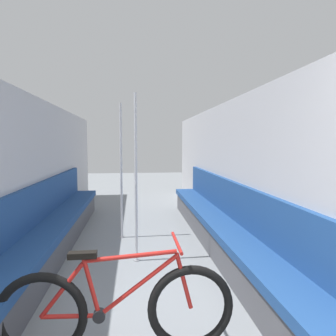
{
  "coord_description": "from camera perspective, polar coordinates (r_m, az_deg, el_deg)",
  "views": [
    {
      "loc": [
        -0.05,
        -0.7,
        1.55
      ],
      "look_at": [
        0.38,
        3.08,
        1.24
      ],
      "focal_mm": 32.0,
      "sensor_mm": 36.0,
      "label": 1
    }
  ],
  "objects": [
    {
      "name": "wall_left",
      "position": [
        4.33,
        -25.54,
        -1.64
      ],
      "size": [
        0.1,
        9.94,
        2.22
      ],
      "primitive_type": "cube",
      "color": "#B2B2B7",
      "rests_on": "ground"
    },
    {
      "name": "bench_seat_row_left",
      "position": [
        4.56,
        -21.38,
        -11.31
      ],
      "size": [
        0.48,
        5.5,
        1.0
      ],
      "color": "#4C4C51",
      "rests_on": "ground"
    },
    {
      "name": "wall_right",
      "position": [
        4.36,
        13.84,
        -1.27
      ],
      "size": [
        0.1,
        9.94,
        2.22
      ],
      "primitive_type": "cube",
      "color": "#B2B2B7",
      "rests_on": "ground"
    },
    {
      "name": "bicycle",
      "position": [
        2.44,
        -9.56,
        -25.08
      ],
      "size": [
        1.73,
        0.46,
        0.84
      ],
      "rotation": [
        0.0,
        0.0,
        -0.04
      ],
      "color": "black",
      "rests_on": "ground"
    },
    {
      "name": "grab_pole_far",
      "position": [
        4.92,
        -8.89,
        -0.97
      ],
      "size": [
        0.08,
        0.08,
        2.2
      ],
      "color": "gray",
      "rests_on": "ground"
    },
    {
      "name": "bench_seat_row_right",
      "position": [
        4.59,
        9.85,
        -10.96
      ],
      "size": [
        0.48,
        5.5,
        1.0
      ],
      "color": "#4C4C51",
      "rests_on": "ground"
    },
    {
      "name": "grab_pole_near",
      "position": [
        3.91,
        -6.13,
        -2.41
      ],
      "size": [
        0.08,
        0.08,
        2.2
      ],
      "color": "gray",
      "rests_on": "ground"
    }
  ]
}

